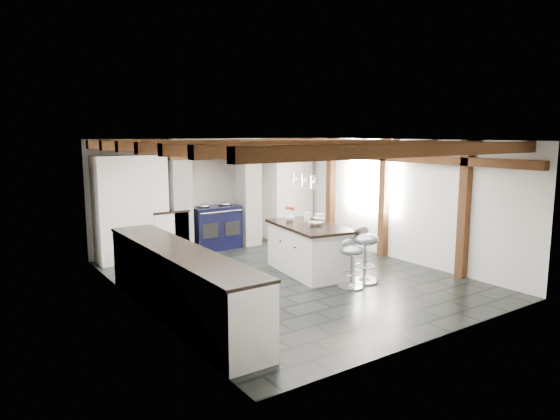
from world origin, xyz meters
TOP-DOWN VIEW (x-y plane):
  - ground at (0.00, 0.00)m, footprint 6.00×6.00m
  - room_shell at (-0.61, 1.42)m, footprint 6.00×6.03m
  - range_cooker at (0.00, 2.68)m, footprint 1.00×0.63m
  - kitchen_island at (0.50, 0.10)m, footprint 1.13×1.82m
  - bar_stool_near at (0.91, -0.84)m, footprint 0.51×0.51m
  - bar_stool_far at (0.52, -0.96)m, footprint 0.41×0.41m

SIDE VIEW (x-z plane):
  - ground at x=0.00m, z-range 0.00..0.00m
  - kitchen_island at x=0.50m, z-range -0.13..1.00m
  - range_cooker at x=0.00m, z-range -0.03..0.96m
  - bar_stool_far at x=0.52m, z-range 0.09..0.86m
  - bar_stool_near at x=0.91m, z-range 0.11..1.02m
  - room_shell at x=-0.61m, z-range -1.93..4.07m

